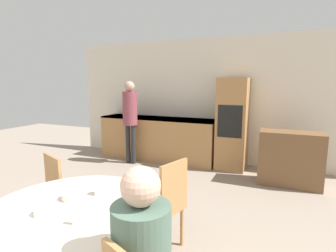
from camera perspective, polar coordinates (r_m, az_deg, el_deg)
The scene contains 12 objects.
wall_back at distance 5.62m, azimuth 9.84°, elevation 5.33°, with size 6.55×0.05×2.60m.
kitchen_counter at distance 5.79m, azimuth -2.25°, elevation -2.62°, with size 2.58×0.60×0.94m.
oven_unit at distance 5.24m, azimuth 13.81°, elevation 0.41°, with size 0.56×0.59×1.78m.
sideboard at distance 4.78m, azimuth 25.04°, elevation -6.46°, with size 0.97×0.45×0.90m.
dining_table at distance 2.23m, azimuth -19.10°, elevation -21.87°, with size 1.30×1.30×0.78m.
chair_far_left at distance 3.03m, azimuth -25.09°, elevation -13.93°, with size 0.52×0.52×0.94m.
chair_far_right at distance 2.68m, azimuth -0.22°, elevation -16.10°, with size 0.50×0.50×0.94m.
person_standing at distance 5.46m, azimuth -8.27°, elevation 2.94°, with size 0.30×0.30×1.72m.
cup at distance 2.26m, azimuth -14.82°, elevation -13.25°, with size 0.08×0.08×0.08m.
bowl_near at distance 2.25m, azimuth -19.95°, elevation -14.05°, with size 0.18×0.18×0.05m.
bowl_centre at distance 2.08m, azimuth -25.11°, elevation -16.33°, with size 0.15×0.15×0.05m.
salt_shaker at distance 1.87m, azimuth -19.62°, elevation -18.33°, with size 0.03×0.03×0.09m.
Camera 1 is at (1.31, 0.10, 1.67)m, focal length 28.00 mm.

